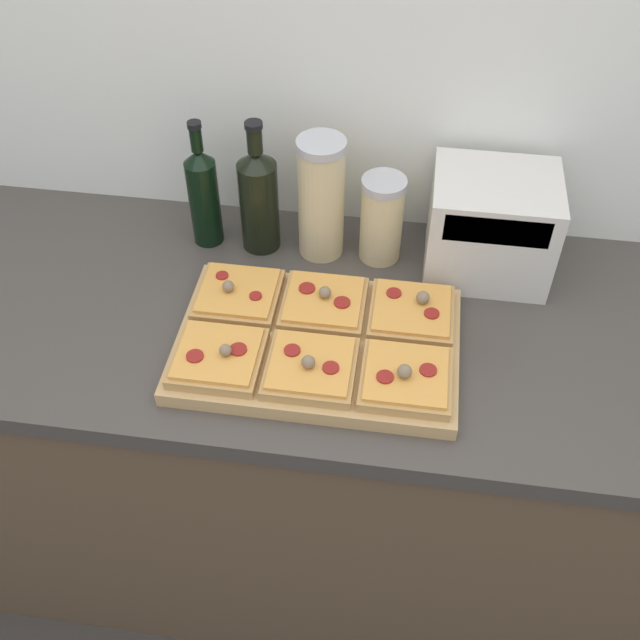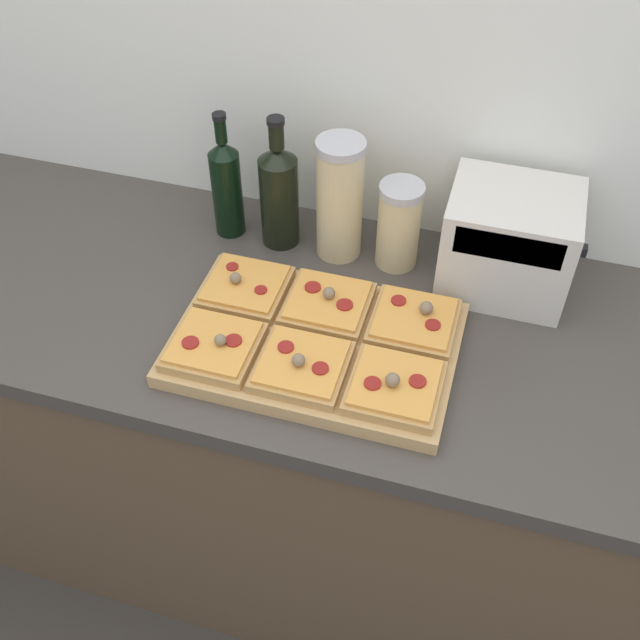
% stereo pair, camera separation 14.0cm
% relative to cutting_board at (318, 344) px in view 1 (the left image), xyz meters
% --- Properties ---
extents(wall_back, '(6.00, 0.06, 2.50)m').
position_rel_cutting_board_xyz_m(wall_back, '(0.01, 0.45, 0.32)').
color(wall_back, silver).
rests_on(wall_back, ground_plane).
extents(kitchen_counter, '(2.63, 0.67, 0.92)m').
position_rel_cutting_board_xyz_m(kitchen_counter, '(0.01, 0.09, -0.47)').
color(kitchen_counter, brown).
rests_on(kitchen_counter, ground_plane).
extents(cutting_board, '(0.52, 0.35, 0.03)m').
position_rel_cutting_board_xyz_m(cutting_board, '(0.00, 0.00, 0.00)').
color(cutting_board, tan).
rests_on(cutting_board, kitchen_counter).
extents(pizza_slice_back_left, '(0.16, 0.15, 0.05)m').
position_rel_cutting_board_xyz_m(pizza_slice_back_left, '(-0.17, 0.08, 0.03)').
color(pizza_slice_back_left, tan).
rests_on(pizza_slice_back_left, cutting_board).
extents(pizza_slice_back_center, '(0.16, 0.15, 0.05)m').
position_rel_cutting_board_xyz_m(pizza_slice_back_center, '(0.00, 0.08, 0.03)').
color(pizza_slice_back_center, tan).
rests_on(pizza_slice_back_center, cutting_board).
extents(pizza_slice_back_right, '(0.16, 0.15, 0.05)m').
position_rel_cutting_board_xyz_m(pizza_slice_back_right, '(0.17, 0.08, 0.03)').
color(pizza_slice_back_right, tan).
rests_on(pizza_slice_back_right, cutting_board).
extents(pizza_slice_front_left, '(0.16, 0.15, 0.05)m').
position_rel_cutting_board_xyz_m(pizza_slice_front_left, '(-0.17, -0.08, 0.03)').
color(pizza_slice_front_left, tan).
rests_on(pizza_slice_front_left, cutting_board).
extents(pizza_slice_front_center, '(0.16, 0.15, 0.05)m').
position_rel_cutting_board_xyz_m(pizza_slice_front_center, '(-0.00, -0.08, 0.03)').
color(pizza_slice_front_center, tan).
rests_on(pizza_slice_front_center, cutting_board).
extents(pizza_slice_front_right, '(0.16, 0.15, 0.05)m').
position_rel_cutting_board_xyz_m(pizza_slice_front_right, '(0.17, -0.08, 0.03)').
color(pizza_slice_front_right, tan).
rests_on(pizza_slice_front_right, cutting_board).
extents(olive_oil_bottle, '(0.06, 0.06, 0.29)m').
position_rel_cutting_board_xyz_m(olive_oil_bottle, '(-0.28, 0.29, 0.10)').
color(olive_oil_bottle, black).
rests_on(olive_oil_bottle, kitchen_counter).
extents(wine_bottle, '(0.08, 0.08, 0.30)m').
position_rel_cutting_board_xyz_m(wine_bottle, '(-0.17, 0.29, 0.11)').
color(wine_bottle, black).
rests_on(wine_bottle, kitchen_counter).
extents(grain_jar_tall, '(0.10, 0.10, 0.27)m').
position_rel_cutting_board_xyz_m(grain_jar_tall, '(-0.04, 0.29, 0.12)').
color(grain_jar_tall, beige).
rests_on(grain_jar_tall, kitchen_counter).
extents(grain_jar_short, '(0.09, 0.09, 0.19)m').
position_rel_cutting_board_xyz_m(grain_jar_short, '(0.09, 0.29, 0.08)').
color(grain_jar_short, beige).
rests_on(grain_jar_short, kitchen_counter).
extents(toaster_oven, '(0.27, 0.21, 0.21)m').
position_rel_cutting_board_xyz_m(toaster_oven, '(0.31, 0.29, 0.09)').
color(toaster_oven, beige).
rests_on(toaster_oven, kitchen_counter).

